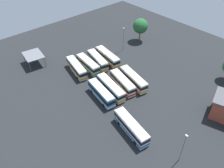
% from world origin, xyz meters
% --- Properties ---
extents(ground_plane, '(105.66, 105.66, 0.00)m').
position_xyz_m(ground_plane, '(0.00, 0.00, 0.00)').
color(ground_plane, black).
extents(bus_row0_slot3, '(11.19, 4.42, 3.44)m').
position_xyz_m(bus_row0_slot3, '(-13.31, 7.83, 1.82)').
color(bus_row0_slot3, silver).
rests_on(bus_row0_slot3, ground_plane).
extents(bus_row1_slot0, '(11.38, 4.71, 3.44)m').
position_xyz_m(bus_row1_slot0, '(-0.97, -5.58, 1.82)').
color(bus_row1_slot0, silver).
rests_on(bus_row1_slot0, ground_plane).
extents(bus_row1_slot1, '(10.69, 4.72, 3.44)m').
position_xyz_m(bus_row1_slot1, '(-0.06, -2.08, 1.82)').
color(bus_row1_slot1, silver).
rests_on(bus_row1_slot1, ground_plane).
extents(bus_row1_slot2, '(11.39, 4.21, 3.44)m').
position_xyz_m(bus_row1_slot2, '(0.48, 1.97, 1.82)').
color(bus_row1_slot2, silver).
rests_on(bus_row1_slot2, ground_plane).
extents(bus_row1_slot3, '(10.90, 4.14, 3.44)m').
position_xyz_m(bus_row1_slot3, '(0.49, 5.43, 1.82)').
color(bus_row1_slot3, teal).
rests_on(bus_row1_slot3, ground_plane).
extents(bus_row2_slot0, '(11.43, 3.90, 3.44)m').
position_xyz_m(bus_row2_slot0, '(13.31, -7.90, 1.82)').
color(bus_row2_slot0, silver).
rests_on(bus_row2_slot0, ground_plane).
extents(bus_row2_slot1, '(10.70, 4.65, 3.44)m').
position_xyz_m(bus_row2_slot1, '(13.88, -4.09, 1.82)').
color(bus_row2_slot1, silver).
rests_on(bus_row2_slot1, ground_plane).
extents(bus_row2_slot2, '(10.49, 3.44, 3.44)m').
position_xyz_m(bus_row2_slot2, '(14.10, -0.33, 1.82)').
color(bus_row2_slot2, silver).
rests_on(bus_row2_slot2, ground_plane).
extents(bus_row2_slot3, '(11.02, 4.63, 3.44)m').
position_xyz_m(bus_row2_slot3, '(14.95, 3.58, 1.82)').
color(bus_row2_slot3, silver).
rests_on(bus_row2_slot3, ground_plane).
extents(maintenance_shelter, '(8.01, 6.63, 3.59)m').
position_xyz_m(maintenance_shelter, '(28.22, 11.19, 3.37)').
color(maintenance_shelter, slate).
rests_on(maintenance_shelter, ground_plane).
extents(lamp_post_mid_lot, '(0.56, 0.28, 8.37)m').
position_xyz_m(lamp_post_mid_lot, '(-25.37, 5.63, 4.60)').
color(lamp_post_mid_lot, slate).
rests_on(lamp_post_mid_lot, ground_plane).
extents(lamp_post_far_corner, '(0.56, 0.28, 8.62)m').
position_xyz_m(lamp_post_far_corner, '(15.26, -17.11, 4.73)').
color(lamp_post_far_corner, slate).
rests_on(lamp_post_far_corner, ground_plane).
extents(tree_northwest, '(5.63, 5.63, 8.79)m').
position_xyz_m(tree_northwest, '(16.27, -26.86, 5.96)').
color(tree_northwest, brown).
rests_on(tree_northwest, ground_plane).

